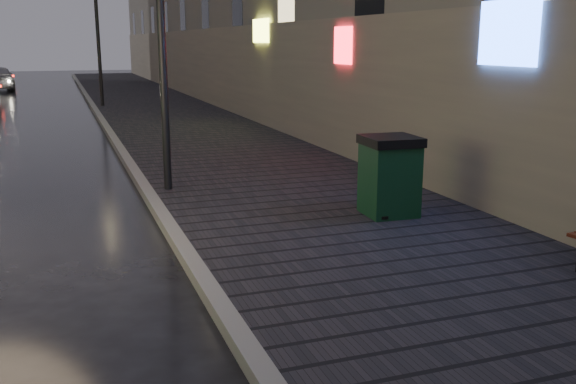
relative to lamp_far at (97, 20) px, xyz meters
name	(u,v)px	position (x,y,z in m)	size (l,w,h in m)	color
ground	(65,378)	(-1.85, -22.00, -3.49)	(120.00, 120.00, 0.00)	black
sidewalk	(157,108)	(2.05, -1.00, -3.41)	(4.60, 58.00, 0.15)	black
curb	(95,110)	(-0.35, -1.00, -3.41)	(0.20, 58.00, 0.15)	slate
lamp_far	(97,20)	(0.00, 0.00, 0.00)	(0.36, 0.36, 5.28)	black
trash_bin	(389,175)	(2.83, -18.84, -2.74)	(0.81, 0.81, 1.18)	#0E321B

